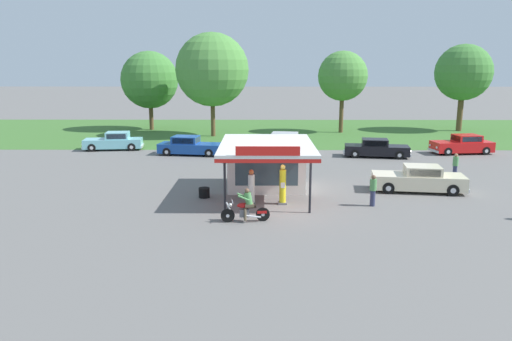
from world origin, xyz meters
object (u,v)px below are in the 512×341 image
at_px(bystander_strolling_foreground, 373,190).
at_px(bystander_chatting_near_pumps, 248,151).
at_px(parked_car_back_row_left, 376,149).
at_px(gas_pump_nearside, 251,188).
at_px(spare_tire_stack, 204,193).
at_px(motorcycle_with_rider, 246,208).
at_px(featured_classic_sedan, 419,180).
at_px(parked_car_back_row_centre_right, 280,143).
at_px(parked_car_back_row_far_left, 462,145).
at_px(parked_car_second_row_spare, 190,146).
at_px(parked_car_back_row_centre, 114,142).
at_px(bystander_admiring_sedan, 455,165).
at_px(gas_pump_offside, 283,186).

relative_size(bystander_strolling_foreground, bystander_chatting_near_pumps, 0.93).
height_order(parked_car_back_row_left, bystander_strolling_foreground, bystander_strolling_foreground).
height_order(gas_pump_nearside, spare_tire_stack, gas_pump_nearside).
height_order(motorcycle_with_rider, featured_classic_sedan, motorcycle_with_rider).
distance_m(motorcycle_with_rider, spare_tire_stack, 4.87).
distance_m(parked_car_back_row_centre_right, parked_car_back_row_far_left, 14.90).
xyz_separation_m(featured_classic_sedan, bystander_strolling_foreground, (-3.29, -3.04, 0.17)).
bearing_deg(parked_car_second_row_spare, bystander_strolling_foreground, -52.23).
xyz_separation_m(parked_car_back_row_centre, bystander_strolling_foreground, (18.22, -17.11, 0.17)).
xyz_separation_m(motorcycle_with_rider, parked_car_back_row_far_left, (17.17, 18.10, 0.05)).
height_order(parked_car_back_row_far_left, bystander_admiring_sedan, bystander_admiring_sedan).
height_order(gas_pump_nearside, motorcycle_with_rider, gas_pump_nearside).
height_order(parked_car_back_row_left, spare_tire_stack, parked_car_back_row_left).
relative_size(parked_car_back_row_left, bystander_admiring_sedan, 3.32).
height_order(parked_car_back_row_left, parked_car_back_row_far_left, parked_car_back_row_far_left).
distance_m(parked_car_back_row_centre, spare_tire_stack, 18.17).
height_order(featured_classic_sedan, parked_car_second_row_spare, parked_car_second_row_spare).
xyz_separation_m(parked_car_back_row_centre_right, bystander_strolling_foreground, (4.07, -16.51, 0.14)).
bearing_deg(spare_tire_stack, parked_car_second_row_spare, 101.29).
xyz_separation_m(gas_pump_offside, bystander_chatting_near_pumps, (-2.03, 10.75, -0.02)).
distance_m(motorcycle_with_rider, parked_car_back_row_centre_right, 19.29).
bearing_deg(featured_classic_sedan, parked_car_second_row_spare, 141.51).
xyz_separation_m(gas_pump_offside, featured_classic_sedan, (7.87, 2.73, -0.28)).
bearing_deg(featured_classic_sedan, motorcycle_with_rider, -149.56).
bearing_deg(parked_car_back_row_far_left, bystander_chatting_near_pumps, -165.82).
xyz_separation_m(parked_car_back_row_centre, spare_tire_stack, (9.43, -15.53, -0.41)).
distance_m(featured_classic_sedan, parked_car_second_row_spare, 18.78).
bearing_deg(parked_car_back_row_far_left, gas_pump_nearside, -138.27).
relative_size(parked_car_second_row_spare, spare_tire_stack, 9.06).
relative_size(featured_classic_sedan, parked_car_back_row_far_left, 1.07).
relative_size(parked_car_back_row_left, spare_tire_stack, 8.85).
bearing_deg(parked_car_second_row_spare, spare_tire_stack, -78.71).
xyz_separation_m(motorcycle_with_rider, bystander_chatting_near_pumps, (-0.23, 13.71, 0.28)).
distance_m(parked_car_back_row_left, parked_car_back_row_far_left, 7.57).
relative_size(parked_car_back_row_left, parked_car_back_row_far_left, 1.04).
relative_size(parked_car_back_row_centre, bystander_admiring_sedan, 3.22).
distance_m(parked_car_back_row_centre, bystander_strolling_foreground, 24.99).
bearing_deg(spare_tire_stack, parked_car_back_row_centre, 121.27).
relative_size(bystander_chatting_near_pumps, spare_tire_stack, 2.90).
bearing_deg(motorcycle_with_rider, gas_pump_offside, 58.65).
distance_m(gas_pump_nearside, parked_car_back_row_centre_right, 16.34).
bearing_deg(bystander_chatting_near_pumps, spare_tire_stack, -102.93).
relative_size(gas_pump_nearside, parked_car_back_row_centre_right, 0.33).
relative_size(parked_car_back_row_left, parked_car_back_row_centre, 1.03).
bearing_deg(motorcycle_with_rider, bystander_chatting_near_pumps, 90.96).
xyz_separation_m(gas_pump_nearside, parked_car_second_row_spare, (-5.22, 14.42, -0.15)).
relative_size(featured_classic_sedan, spare_tire_stack, 9.07).
distance_m(gas_pump_nearside, gas_pump_offside, 1.62).
xyz_separation_m(bystander_admiring_sedan, bystander_chatting_near_pumps, (-13.29, 4.65, 0.10)).
height_order(parked_car_back_row_centre, bystander_chatting_near_pumps, bystander_chatting_near_pumps).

